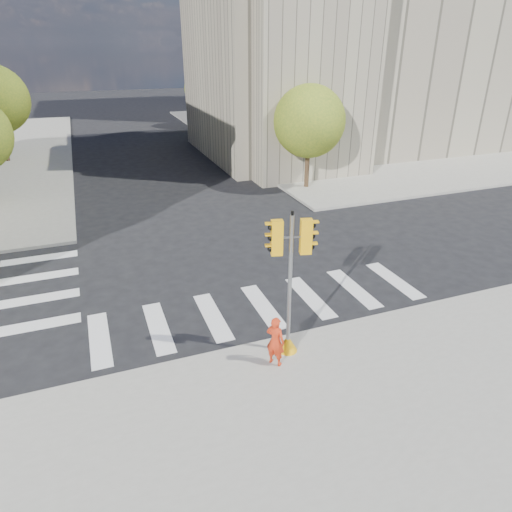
{
  "coord_description": "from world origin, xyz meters",
  "views": [
    {
      "loc": [
        -5.09,
        -14.51,
        8.27
      ],
      "look_at": [
        -0.46,
        -2.26,
        2.1
      ],
      "focal_mm": 32.0,
      "sensor_mm": 36.0,
      "label": 1
    }
  ],
  "objects": [
    {
      "name": "lamp_far",
      "position": [
        8.0,
        28.0,
        4.58
      ],
      "size": [
        0.35,
        0.18,
        8.11
      ],
      "color": "black",
      "rests_on": "sidewalk_far_right"
    },
    {
      "name": "photographer",
      "position": [
        -0.98,
        -5.14,
        0.9
      ],
      "size": [
        0.62,
        0.65,
        1.49
      ],
      "primitive_type": "imported",
      "rotation": [
        0.0,
        0.0,
        2.25
      ],
      "color": "red",
      "rests_on": "sidewalk_near"
    },
    {
      "name": "ground",
      "position": [
        0.0,
        0.0,
        0.0
      ],
      "size": [
        160.0,
        160.0,
        0.0
      ],
      "primitive_type": "plane",
      "color": "black",
      "rests_on": "ground"
    },
    {
      "name": "sidewalk_far_right",
      "position": [
        20.0,
        26.0,
        0.07
      ],
      "size": [
        28.0,
        40.0,
        0.15
      ],
      "primitive_type": "cube",
      "color": "gray",
      "rests_on": "ground"
    },
    {
      "name": "civic_building",
      "position": [
        15.59,
        19.12,
        7.26
      ],
      "size": [
        26.0,
        16.0,
        19.39
      ],
      "color": "gray",
      "rests_on": "ground"
    },
    {
      "name": "tree_re_far",
      "position": [
        7.5,
        34.0,
        3.87
      ],
      "size": [
        4.0,
        4.0,
        5.88
      ],
      "color": "#382616",
      "rests_on": "ground"
    },
    {
      "name": "traffic_signal",
      "position": [
        -0.41,
        -4.72,
        1.95
      ],
      "size": [
        1.08,
        0.56,
        4.27
      ],
      "rotation": [
        0.0,
        0.0,
        -0.25
      ],
      "color": "#F2A90C",
      "rests_on": "sidewalk_near"
    },
    {
      "name": "tree_re_mid",
      "position": [
        7.5,
        22.0,
        4.35
      ],
      "size": [
        4.6,
        4.6,
        6.66
      ],
      "color": "#382616",
      "rests_on": "ground"
    },
    {
      "name": "lamp_near",
      "position": [
        8.0,
        14.0,
        4.58
      ],
      "size": [
        0.35,
        0.18,
        8.11
      ],
      "color": "black",
      "rests_on": "sidewalk_far_right"
    },
    {
      "name": "tree_re_near",
      "position": [
        7.5,
        10.0,
        4.05
      ],
      "size": [
        4.2,
        4.2,
        6.16
      ],
      "color": "#382616",
      "rests_on": "ground"
    }
  ]
}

